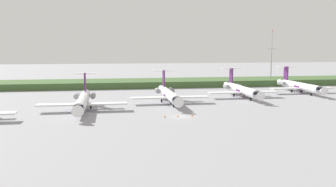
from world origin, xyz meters
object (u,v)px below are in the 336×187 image
Objects in this scene: safety_cone_rear_marker at (192,115)px; regional_jet_fifth at (299,86)px; regional_jet_second at (83,101)px; regional_jet_fourth at (241,89)px; antenna_mast at (271,61)px; regional_jet_third at (169,94)px; safety_cone_mid_marker at (178,116)px; safety_cone_front_marker at (165,116)px.

regional_jet_fifth is at bearing 38.09° from safety_cone_rear_marker.
regional_jet_second is 52.39m from regional_jet_fourth.
regional_jet_fifth reaches higher than safety_cone_rear_marker.
antenna_mast is at bearing 53.63° from safety_cone_rear_marker.
regional_jet_fourth is 56.36× the size of safety_cone_rear_marker.
regional_jet_third is at bearing 20.49° from regional_jet_second.
regional_jet_second and regional_jet_fifth have the same top height.
safety_cone_mid_marker is at bearing -143.70° from regional_jet_fifth.
regional_jet_second is at bearing 150.31° from safety_cone_mid_marker.
regional_jet_fourth is (49.52, 17.11, 0.00)m from regional_jet_second.
antenna_mast reaches higher than regional_jet_fifth.
safety_cone_mid_marker is 1.00× the size of safety_cone_rear_marker.
safety_cone_mid_marker is at bearing -29.69° from regional_jet_second.
safety_cone_front_marker and safety_cone_rear_marker have the same top height.
regional_jet_second is 1.00× the size of regional_jet_third.
safety_cone_mid_marker is (22.72, -12.96, -2.26)m from regional_jet_second.
regional_jet_third is 56.36× the size of safety_cone_front_marker.
regional_jet_second reaches higher than safety_cone_rear_marker.
safety_cone_rear_marker is (26.20, -12.77, -2.26)m from regional_jet_second.
regional_jet_second is 1.30× the size of antenna_mast.
safety_cone_front_marker is at bearing 179.60° from safety_cone_mid_marker.
regional_jet_fourth is 42.44m from safety_cone_front_marker.
regional_jet_second and regional_jet_fourth have the same top height.
regional_jet_fourth is at bearing 17.69° from regional_jet_third.
regional_jet_fourth is 51.90m from antenna_mast.
safety_cone_mid_marker is at bearing -176.85° from safety_cone_rear_marker.
regional_jet_fifth is at bearing 36.30° from safety_cone_mid_marker.
regional_jet_second reaches higher than safety_cone_mid_marker.
safety_cone_rear_marker is (-23.32, -29.88, -2.26)m from regional_jet_fourth.
safety_cone_front_marker is (-4.49, -21.95, -2.26)m from regional_jet_third.
regional_jet_third is 1.30× the size of antenna_mast.
antenna_mast is 43.49× the size of safety_cone_front_marker.
antenna_mast is (29.60, 41.99, 7.38)m from regional_jet_fourth.
safety_cone_front_marker is (-59.49, -72.04, -9.64)m from antenna_mast.
regional_jet_third is at bearing -162.42° from regional_jet_fifth.
antenna_mast is at bearing 54.81° from regional_jet_fourth.
antenna_mast reaches higher than regional_jet_fourth.
antenna_mast is 43.49× the size of safety_cone_rear_marker.
regional_jet_second and regional_jet_third have the same top height.
safety_cone_rear_marker is (3.47, 0.19, 0.00)m from safety_cone_mid_marker.
antenna_mast reaches higher than safety_cone_rear_marker.
safety_cone_front_marker is 1.00× the size of safety_cone_mid_marker.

